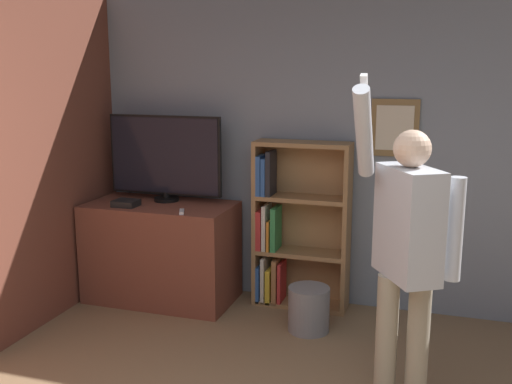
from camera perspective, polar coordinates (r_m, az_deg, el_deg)
The scene contains 8 objects.
wall_back at distance 5.10m, azimuth 7.48°, elevation 4.05°, with size 6.20×0.09×2.70m.
tv_ledge at distance 5.37m, azimuth -8.98°, elevation -5.65°, with size 1.27×0.67×0.87m.
television at distance 5.29m, azimuth -8.65°, elevation 3.29°, with size 1.04×0.22×0.75m.
game_console at distance 5.21m, azimuth -12.29°, elevation -1.05°, with size 0.20×0.17×0.05m.
remote_loose at distance 4.90m, azimuth -7.09°, elevation -1.87°, with size 0.09×0.14×0.02m.
bookshelf at distance 5.13m, azimuth 3.42°, elevation -3.49°, with size 0.81×0.28×1.43m.
person at distance 3.51m, azimuth 14.17°, elevation -5.06°, with size 0.59×0.57×2.00m.
waste_bin at distance 4.78m, azimuth 5.05°, elevation -11.05°, with size 0.32×0.32×0.35m.
Camera 1 is at (0.90, -1.89, 2.03)m, focal length 42.00 mm.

